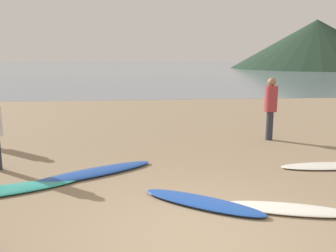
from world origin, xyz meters
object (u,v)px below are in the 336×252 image
object	(u,v)px
surfboard_4	(287,209)
surfboard_5	(329,166)
surfboard_3	(202,202)
person_2	(271,104)
surfboard_1	(8,190)
surfboard_2	(93,172)

from	to	relation	value
surfboard_4	surfboard_5	bearing A→B (deg)	65.39
surfboard_3	person_2	distance (m)	5.33
surfboard_3	surfboard_4	distance (m)	1.36
surfboard_5	surfboard_3	bearing A→B (deg)	-150.36
person_2	surfboard_1	bearing A→B (deg)	168.38
surfboard_1	surfboard_2	distance (m)	1.67
surfboard_3	surfboard_2	bearing A→B (deg)	173.62
surfboard_2	surfboard_3	bearing A→B (deg)	-70.75
surfboard_1	surfboard_5	size ratio (longest dim) A/B	1.17
surfboard_4	person_2	xyz separation A→B (m)	(1.50, 4.78, 1.03)
surfboard_3	surfboard_1	bearing A→B (deg)	-159.90
surfboard_1	person_2	size ratio (longest dim) A/B	1.44
surfboard_2	surfboard_3	xyz separation A→B (m)	(1.97, -1.73, 0.00)
surfboard_1	surfboard_5	bearing A→B (deg)	-14.88
surfboard_4	surfboard_5	world-z (taller)	surfboard_4
surfboard_2	surfboard_4	xyz separation A→B (m)	(3.28, -2.10, -0.01)
surfboard_4	surfboard_2	bearing A→B (deg)	164.48
surfboard_5	surfboard_2	bearing A→B (deg)	-178.93
surfboard_2	surfboard_3	distance (m)	2.62
person_2	surfboard_2	bearing A→B (deg)	168.27
surfboard_3	person_2	size ratio (longest dim) A/B	1.20
surfboard_2	surfboard_4	bearing A→B (deg)	-62.10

